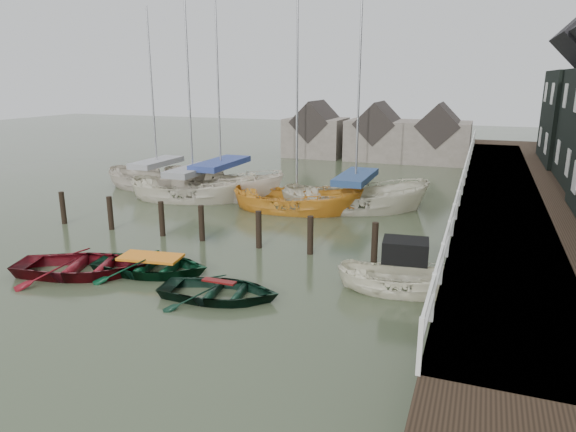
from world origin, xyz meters
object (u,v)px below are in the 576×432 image
at_px(sailboat_a, 194,198).
at_px(sailboat_e, 159,188).
at_px(rowboat_dkgreen, 220,298).
at_px(sailboat_c, 297,211).
at_px(rowboat_red, 83,274).
at_px(motorboat, 402,288).
at_px(rowboat_green, 152,273).
at_px(sailboat_b, 222,195).
at_px(sailboat_d, 355,209).

height_order(sailboat_a, sailboat_e, sailboat_a).
relative_size(rowboat_dkgreen, sailboat_c, 0.31).
bearing_deg(rowboat_red, motorboat, -95.79).
bearing_deg(rowboat_green, sailboat_b, 8.09).
height_order(rowboat_green, sailboat_b, sailboat_b).
xyz_separation_m(rowboat_green, sailboat_c, (1.65, 9.18, 0.01)).
bearing_deg(sailboat_d, sailboat_b, 65.75).
bearing_deg(sailboat_d, motorboat, -178.71).
height_order(motorboat, sailboat_c, sailboat_c).
bearing_deg(rowboat_red, sailboat_e, 5.73).
bearing_deg(rowboat_red, rowboat_dkgreen, -109.66).
distance_m(rowboat_red, sailboat_e, 13.15).
height_order(sailboat_c, sailboat_d, sailboat_d).
distance_m(motorboat, sailboat_e, 18.08).
relative_size(rowboat_red, sailboat_a, 0.36).
distance_m(rowboat_dkgreen, sailboat_b, 13.34).
height_order(rowboat_dkgreen, sailboat_c, sailboat_c).
distance_m(rowboat_red, sailboat_b, 11.77).
height_order(rowboat_red, sailboat_b, sailboat_b).
bearing_deg(sailboat_e, rowboat_green, -143.76).
relative_size(rowboat_red, rowboat_dkgreen, 1.21).
relative_size(sailboat_c, sailboat_e, 1.01).
distance_m(rowboat_green, rowboat_dkgreen, 3.16).
relative_size(sailboat_c, sailboat_d, 0.87).
distance_m(motorboat, sailboat_d, 9.72).
distance_m(rowboat_dkgreen, sailboat_c, 10.26).
height_order(rowboat_green, sailboat_c, sailboat_c).
distance_m(sailboat_a, sailboat_e, 3.67).
relative_size(motorboat, sailboat_c, 0.36).
xyz_separation_m(sailboat_a, sailboat_b, (0.91, 1.33, -0.00)).
distance_m(rowboat_red, rowboat_dkgreen, 5.00).
xyz_separation_m(motorboat, sailboat_e, (-15.20, 9.79, -0.05)).
xyz_separation_m(motorboat, sailboat_a, (-11.90, 8.18, -0.05)).
relative_size(motorboat, sailboat_a, 0.34).
bearing_deg(sailboat_b, rowboat_red, -165.36).
bearing_deg(rowboat_dkgreen, sailboat_d, -14.38).
xyz_separation_m(rowboat_red, sailboat_d, (6.19, 11.23, 0.06)).
relative_size(motorboat, sailboat_b, 0.32).
bearing_deg(sailboat_e, motorboat, -120.21).
bearing_deg(motorboat, rowboat_dkgreen, 109.53).
bearing_deg(motorboat, sailboat_c, 31.87).
height_order(motorboat, sailboat_a, sailboat_a).
height_order(rowboat_green, sailboat_e, sailboat_e).
relative_size(motorboat, sailboat_e, 0.36).
height_order(sailboat_b, sailboat_d, sailboat_d).
bearing_deg(motorboat, sailboat_a, 49.36).
bearing_deg(rowboat_green, motorboat, -88.75).
bearing_deg(sailboat_e, sailboat_c, -99.45).
distance_m(rowboat_dkgreen, motorboat, 5.33).
xyz_separation_m(rowboat_dkgreen, motorboat, (4.80, 2.31, 0.12)).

